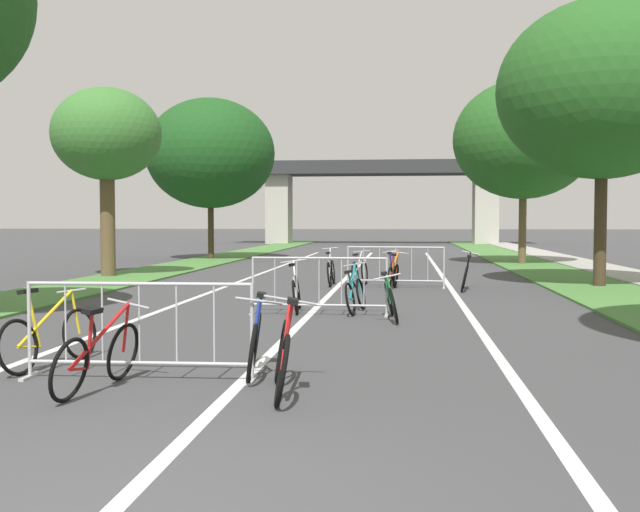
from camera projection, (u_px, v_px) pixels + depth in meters
name	position (u px, v px, depth m)	size (l,w,h in m)	color
grass_verge_left	(200.00, 263.00, 30.38)	(2.42, 63.06, 0.05)	#477A38
grass_verge_right	(528.00, 265.00, 28.97)	(2.42, 63.06, 0.05)	#477A38
sidewalk_path_right	(585.00, 265.00, 28.73)	(1.82, 63.06, 0.08)	#9E9B93
lane_stripe_center	(345.00, 279.00, 22.17)	(0.14, 36.48, 0.01)	silver
lane_stripe_right_lane	(445.00, 280.00, 21.86)	(0.14, 36.48, 0.01)	silver
lane_stripe_left_lane	(249.00, 278.00, 22.49)	(0.14, 36.48, 0.01)	silver
overpass_bridge	(381.00, 182.00, 55.59)	(23.13, 3.70, 6.04)	#2D2D30
tree_left_maple_mid	(107.00, 136.00, 22.57)	(3.24, 3.24, 5.67)	brown
tree_left_oak_mid	(210.00, 153.00, 32.98)	(5.61, 5.61, 7.02)	#3D2D1E
tree_right_pine_far	(603.00, 90.00, 19.05)	(5.28, 5.28, 7.25)	#3D2D1E
tree_right_oak_near	(524.00, 140.00, 29.18)	(5.40, 5.40, 7.13)	brown
crowd_barrier_nearest	(139.00, 331.00, 8.10)	(2.51, 0.52, 1.05)	#ADADB2
crowd_barrier_second	(319.00, 286.00, 13.66)	(2.50, 0.47, 1.05)	#ADADB2
crowd_barrier_third	(396.00, 267.00, 19.22)	(2.52, 0.58, 1.05)	#ADADB2
bicycle_silver_0	(360.00, 272.00, 19.76)	(0.46, 1.73, 0.92)	black
bicycle_red_1	(282.00, 356.00, 7.42)	(0.55, 1.72, 0.98)	black
bicycle_purple_2	(393.00, 272.00, 19.76)	(0.44, 1.61, 0.93)	black
bicycle_blue_3	(255.00, 342.00, 8.39)	(0.57, 1.60, 0.91)	black
bicycle_orange_4	(393.00, 275.00, 18.78)	(0.56, 1.56, 0.94)	black
bicycle_yellow_5	(50.00, 336.00, 8.80)	(0.52, 1.68, 0.94)	black
bicycle_green_6	(391.00, 300.00, 12.98)	(0.45, 1.69, 0.84)	black
bicycle_teal_7	(355.00, 294.00, 14.00)	(0.46, 1.61, 0.93)	black
bicycle_black_8	(465.00, 276.00, 18.47)	(0.56, 1.67, 0.96)	black
bicycle_white_9	(296.00, 292.00, 14.20)	(0.51, 1.65, 0.97)	black
bicycle_silver_10	(331.00, 272.00, 19.89)	(0.44, 1.62, 1.00)	black
bicycle_red_11	(98.00, 356.00, 7.54)	(0.58, 1.64, 0.89)	black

